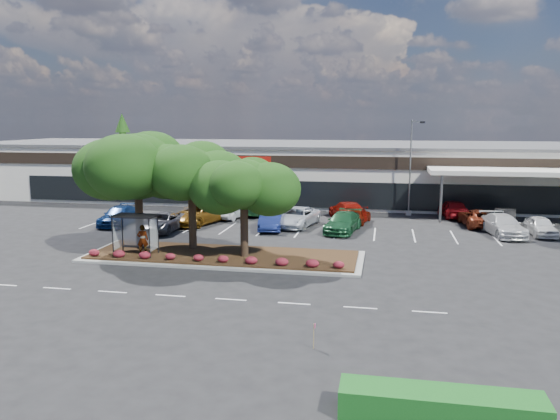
% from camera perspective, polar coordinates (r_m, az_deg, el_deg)
% --- Properties ---
extents(ground, '(160.00, 160.00, 0.00)m').
position_cam_1_polar(ground, '(31.54, -4.54, -6.94)').
color(ground, black).
rests_on(ground, ground).
extents(retail_store, '(80.40, 25.20, 6.25)m').
position_cam_1_polar(retail_store, '(63.84, 3.63, 4.22)').
color(retail_store, white).
rests_on(retail_store, ground).
extents(landscape_island, '(18.00, 6.00, 0.26)m').
position_cam_1_polar(landscape_island, '(35.75, -5.93, -4.79)').
color(landscape_island, gray).
rests_on(landscape_island, ground).
extents(lane_markings, '(33.12, 20.06, 0.01)m').
position_cam_1_polar(lane_markings, '(41.39, -0.88, -2.97)').
color(lane_markings, silver).
rests_on(lane_markings, ground).
extents(shrub_row, '(17.00, 0.80, 0.50)m').
position_cam_1_polar(shrub_row, '(33.72, -6.98, -5.01)').
color(shrub_row, maroon).
rests_on(shrub_row, landscape_island).
extents(bus_shelter, '(2.75, 1.55, 2.59)m').
position_cam_1_polar(bus_shelter, '(36.31, -14.81, -1.31)').
color(bus_shelter, black).
rests_on(bus_shelter, landscape_island).
extents(island_tree_west, '(7.20, 7.20, 7.89)m').
position_cam_1_polar(island_tree_west, '(37.62, -14.60, 1.98)').
color(island_tree_west, '#133D0F').
rests_on(island_tree_west, landscape_island).
extents(island_tree_mid, '(6.60, 6.60, 7.32)m').
position_cam_1_polar(island_tree_mid, '(36.94, -9.21, 1.59)').
color(island_tree_mid, '#133D0F').
rests_on(island_tree_mid, landscape_island).
extents(island_tree_east, '(5.80, 5.80, 6.50)m').
position_cam_1_polar(island_tree_east, '(34.39, -3.78, 0.43)').
color(island_tree_east, '#133D0F').
rests_on(island_tree_east, landscape_island).
extents(hedge_south_east, '(6.00, 1.30, 0.90)m').
position_cam_1_polar(hedge_south_east, '(17.85, 16.44, -19.03)').
color(hedge_south_east, '#155118').
rests_on(hedge_south_east, ground).
extents(conifer_north_west, '(4.40, 4.40, 10.00)m').
position_cam_1_polar(conifer_north_west, '(84.38, -16.06, 6.37)').
color(conifer_north_west, '#133D0F').
rests_on(conifer_north_west, ground).
extents(person_waiting, '(0.81, 0.64, 1.94)m').
position_cam_1_polar(person_waiting, '(36.32, -14.16, -3.02)').
color(person_waiting, '#594C47').
rests_on(person_waiting, landscape_island).
extents(light_pole, '(1.43, 0.50, 8.88)m').
position_cam_1_polar(light_pole, '(52.43, 13.54, 3.70)').
color(light_pole, gray).
rests_on(light_pole, ground).
extents(survey_stake, '(0.07, 0.14, 1.03)m').
position_cam_1_polar(survey_stake, '(21.80, 3.59, -12.65)').
color(survey_stake, tan).
rests_on(survey_stake, ground).
extents(car_0, '(2.44, 5.44, 1.55)m').
position_cam_1_polar(car_0, '(48.60, -16.47, -0.59)').
color(car_0, navy).
rests_on(car_0, ground).
extents(car_1, '(4.51, 6.69, 1.70)m').
position_cam_1_polar(car_1, '(47.45, -8.54, -0.44)').
color(car_1, brown).
rests_on(car_1, ground).
extents(car_2, '(2.74, 5.55, 1.51)m').
position_cam_1_polar(car_2, '(44.90, -12.14, -1.23)').
color(car_2, '#515159').
rests_on(car_2, ground).
extents(car_3, '(3.71, 6.13, 1.59)m').
position_cam_1_polar(car_3, '(45.90, 1.78, -0.74)').
color(car_3, silver).
rests_on(car_3, ground).
extents(car_4, '(2.34, 5.18, 1.65)m').
position_cam_1_polar(car_4, '(44.62, -0.92, -0.99)').
color(car_4, navy).
rests_on(car_4, ground).
extents(car_5, '(3.05, 5.70, 1.57)m').
position_cam_1_polar(car_5, '(43.85, 6.59, -1.29)').
color(car_5, '#1C552E').
rests_on(car_5, ground).
extents(car_7, '(3.20, 5.82, 1.60)m').
position_cam_1_polar(car_7, '(45.65, 22.29, -1.49)').
color(car_7, silver).
rests_on(car_7, ground).
extents(car_8, '(1.89, 4.36, 1.47)m').
position_cam_1_polar(car_8, '(46.85, 25.59, -1.54)').
color(car_8, silver).
rests_on(car_8, ground).
extents(car_9, '(1.83, 3.98, 1.32)m').
position_cam_1_polar(car_9, '(51.18, -8.21, 0.06)').
color(car_9, black).
rests_on(car_9, ground).
extents(car_10, '(3.09, 5.40, 1.69)m').
position_cam_1_polar(car_10, '(50.01, -4.78, 0.12)').
color(car_10, '#ABB1B6').
rests_on(car_10, ground).
extents(car_11, '(2.80, 5.95, 1.68)m').
position_cam_1_polar(car_11, '(51.80, -2.56, 0.46)').
color(car_11, '#1E532B').
rests_on(car_11, ground).
extents(car_12, '(3.62, 5.75, 1.55)m').
position_cam_1_polar(car_12, '(52.49, -1.28, 0.51)').
color(car_12, black).
rests_on(car_12, ground).
extents(car_13, '(2.55, 4.65, 1.50)m').
position_cam_1_polar(car_13, '(47.71, 8.04, -0.50)').
color(car_13, maroon).
rests_on(car_13, ground).
extents(car_14, '(4.15, 6.24, 1.68)m').
position_cam_1_polar(car_14, '(49.22, 7.07, -0.07)').
color(car_14, maroon).
rests_on(car_14, ground).
extents(car_15, '(2.66, 5.14, 1.67)m').
position_cam_1_polar(car_15, '(52.56, 17.61, 0.15)').
color(car_15, maroon).
rests_on(car_15, ground).
extents(car_16, '(2.97, 5.42, 1.44)m').
position_cam_1_polar(car_16, '(48.92, 19.88, -0.76)').
color(car_16, maroon).
rests_on(car_16, ground).
extents(car_17, '(2.62, 4.99, 1.56)m').
position_cam_1_polar(car_17, '(49.86, 22.45, -0.66)').
color(car_17, black).
rests_on(car_17, ground).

